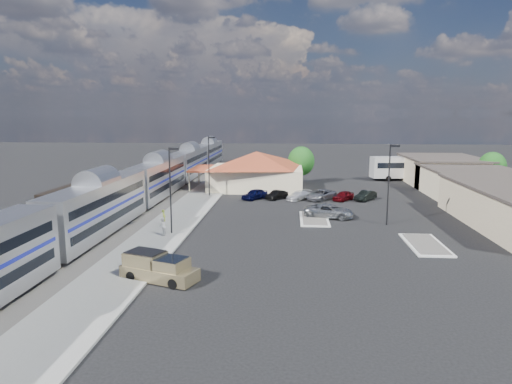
# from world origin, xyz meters

# --- Properties ---
(ground) EXTENTS (280.00, 280.00, 0.00)m
(ground) POSITION_xyz_m (0.00, 0.00, 0.00)
(ground) COLOR black
(ground) RESTS_ON ground
(railbed) EXTENTS (16.00, 100.00, 0.12)m
(railbed) POSITION_xyz_m (-21.00, 8.00, 0.06)
(railbed) COLOR #4C4944
(railbed) RESTS_ON ground
(platform) EXTENTS (5.50, 92.00, 0.18)m
(platform) POSITION_xyz_m (-12.00, 6.00, 0.09)
(platform) COLOR gray
(platform) RESTS_ON ground
(passenger_train) EXTENTS (3.00, 104.00, 5.55)m
(passenger_train) POSITION_xyz_m (-18.00, 13.70, 2.87)
(passenger_train) COLOR silver
(passenger_train) RESTS_ON ground
(freight_cars) EXTENTS (2.80, 46.00, 4.00)m
(freight_cars) POSITION_xyz_m (-24.00, 0.85, 1.93)
(freight_cars) COLOR black
(freight_cars) RESTS_ON ground
(station_depot) EXTENTS (18.35, 12.24, 6.20)m
(station_depot) POSITION_xyz_m (-4.56, 24.00, 3.13)
(station_depot) COLOR beige
(station_depot) RESTS_ON ground
(buildings_east) EXTENTS (14.40, 51.40, 4.80)m
(buildings_east) POSITION_xyz_m (28.00, 14.28, 2.27)
(buildings_east) COLOR #C6B28C
(buildings_east) RESTS_ON ground
(traffic_island_south) EXTENTS (3.30, 7.50, 0.21)m
(traffic_island_south) POSITION_xyz_m (4.00, 2.00, 0.10)
(traffic_island_south) COLOR silver
(traffic_island_south) RESTS_ON ground
(traffic_island_north) EXTENTS (3.30, 7.50, 0.21)m
(traffic_island_north) POSITION_xyz_m (14.00, -8.00, 0.10)
(traffic_island_north) COLOR silver
(traffic_island_north) RESTS_ON ground
(lamp_plat_s) EXTENTS (1.08, 0.25, 9.00)m
(lamp_plat_s) POSITION_xyz_m (-10.90, -6.00, 5.34)
(lamp_plat_s) COLOR black
(lamp_plat_s) RESTS_ON ground
(lamp_plat_n) EXTENTS (1.08, 0.25, 9.00)m
(lamp_plat_n) POSITION_xyz_m (-10.90, 16.00, 5.34)
(lamp_plat_n) COLOR black
(lamp_plat_n) RESTS_ON ground
(lamp_lot) EXTENTS (1.08, 0.25, 9.00)m
(lamp_lot) POSITION_xyz_m (12.10, 0.00, 5.34)
(lamp_lot) COLOR black
(lamp_lot) RESTS_ON ground
(tree_east_c) EXTENTS (4.41, 4.41, 6.21)m
(tree_east_c) POSITION_xyz_m (34.00, 26.00, 3.76)
(tree_east_c) COLOR #382314
(tree_east_c) RESTS_ON ground
(tree_depot) EXTENTS (4.71, 4.71, 6.63)m
(tree_depot) POSITION_xyz_m (3.00, 30.00, 4.02)
(tree_depot) COLOR #382314
(tree_depot) RESTS_ON ground
(pickup_truck) EXTENTS (6.23, 4.04, 2.02)m
(pickup_truck) POSITION_xyz_m (-8.50, -18.95, 0.96)
(pickup_truck) COLOR #94835B
(pickup_truck) RESTS_ON ground
(suv) EXTENTS (6.41, 4.03, 1.65)m
(suv) POSITION_xyz_m (5.85, 3.06, 0.82)
(suv) COLOR #9EA2A6
(suv) RESTS_ON ground
(coach_bus) EXTENTS (13.98, 4.87, 4.40)m
(coach_bus) POSITION_xyz_m (23.03, 36.00, 2.53)
(coach_bus) COLOR silver
(coach_bus) RESTS_ON ground
(person_a) EXTENTS (0.51, 0.71, 1.81)m
(person_a) POSITION_xyz_m (-12.63, -2.99, 1.09)
(person_a) COLOR #AEC63E
(person_a) RESTS_ON platform
(person_b) EXTENTS (0.74, 0.94, 1.88)m
(person_b) POSITION_xyz_m (-11.68, -6.99, 1.12)
(person_b) COLOR silver
(person_b) RESTS_ON platform
(parked_car_a) EXTENTS (4.07, 4.64, 1.51)m
(parked_car_a) POSITION_xyz_m (-4.02, 14.35, 0.76)
(parked_car_a) COLOR #0C0F3E
(parked_car_a) RESTS_ON ground
(parked_car_b) EXTENTS (3.39, 3.95, 1.28)m
(parked_car_b) POSITION_xyz_m (-0.82, 14.65, 0.64)
(parked_car_b) COLOR black
(parked_car_b) RESTS_ON ground
(parked_car_c) EXTENTS (4.11, 4.63, 1.29)m
(parked_car_c) POSITION_xyz_m (2.38, 14.35, 0.64)
(parked_car_c) COLOR white
(parked_car_c) RESTS_ON ground
(parked_car_d) EXTENTS (5.24, 5.68, 1.48)m
(parked_car_d) POSITION_xyz_m (5.58, 14.65, 0.74)
(parked_car_d) COLOR gray
(parked_car_d) RESTS_ON ground
(parked_car_e) EXTENTS (3.68, 4.25, 1.38)m
(parked_car_e) POSITION_xyz_m (8.78, 14.35, 0.69)
(parked_car_e) COLOR maroon
(parked_car_e) RESTS_ON ground
(parked_car_f) EXTENTS (3.72, 4.29, 1.40)m
(parked_car_f) POSITION_xyz_m (11.98, 14.65, 0.70)
(parked_car_f) COLOR black
(parked_car_f) RESTS_ON ground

